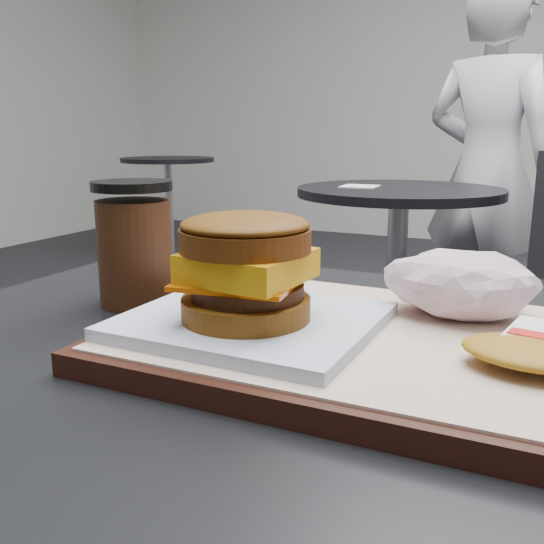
{
  "coord_description": "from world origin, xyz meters",
  "views": [
    {
      "loc": [
        0.15,
        -0.41,
        0.94
      ],
      "look_at": [
        -0.04,
        0.0,
        0.83
      ],
      "focal_mm": 40.0,
      "sensor_mm": 36.0,
      "label": 1
    }
  ],
  "objects_px": {
    "serving_tray": "(367,342)",
    "patron": "(488,173)",
    "crumpled_wrapper": "(460,283)",
    "coffee_cup": "(135,247)",
    "breakfast_sandwich": "(248,281)",
    "neighbor_table": "(397,245)"
  },
  "relations": [
    {
      "from": "serving_tray",
      "to": "patron",
      "type": "bearing_deg",
      "value": 94.16
    },
    {
      "from": "crumpled_wrapper",
      "to": "coffee_cup",
      "type": "xyz_separation_m",
      "value": [
        -0.31,
        -0.04,
        0.01
      ]
    },
    {
      "from": "breakfast_sandwich",
      "to": "neighbor_table",
      "type": "bearing_deg",
      "value": 99.96
    },
    {
      "from": "crumpled_wrapper",
      "to": "coffee_cup",
      "type": "distance_m",
      "value": 0.31
    },
    {
      "from": "neighbor_table",
      "to": "patron",
      "type": "height_order",
      "value": "patron"
    },
    {
      "from": "crumpled_wrapper",
      "to": "patron",
      "type": "height_order",
      "value": "patron"
    },
    {
      "from": "coffee_cup",
      "to": "patron",
      "type": "height_order",
      "value": "patron"
    },
    {
      "from": "coffee_cup",
      "to": "patron",
      "type": "bearing_deg",
      "value": 87.72
    },
    {
      "from": "crumpled_wrapper",
      "to": "patron",
      "type": "distance_m",
      "value": 2.2
    },
    {
      "from": "breakfast_sandwich",
      "to": "neighbor_table",
      "type": "distance_m",
      "value": 1.71
    },
    {
      "from": "coffee_cup",
      "to": "crumpled_wrapper",
      "type": "bearing_deg",
      "value": 6.5
    },
    {
      "from": "serving_tray",
      "to": "crumpled_wrapper",
      "type": "distance_m",
      "value": 0.1
    },
    {
      "from": "serving_tray",
      "to": "breakfast_sandwich",
      "type": "bearing_deg",
      "value": -155.59
    },
    {
      "from": "serving_tray",
      "to": "neighbor_table",
      "type": "xyz_separation_m",
      "value": [
        -0.38,
        1.62,
        -0.23
      ]
    },
    {
      "from": "breakfast_sandwich",
      "to": "coffee_cup",
      "type": "bearing_deg",
      "value": 155.46
    },
    {
      "from": "breakfast_sandwich",
      "to": "patron",
      "type": "distance_m",
      "value": 2.3
    },
    {
      "from": "coffee_cup",
      "to": "patron",
      "type": "relative_size",
      "value": 0.08
    },
    {
      "from": "neighbor_table",
      "to": "patron",
      "type": "xyz_separation_m",
      "value": [
        0.21,
        0.63,
        0.22
      ]
    },
    {
      "from": "breakfast_sandwich",
      "to": "crumpled_wrapper",
      "type": "bearing_deg",
      "value": 38.3
    },
    {
      "from": "serving_tray",
      "to": "breakfast_sandwich",
      "type": "height_order",
      "value": "breakfast_sandwich"
    },
    {
      "from": "coffee_cup",
      "to": "neighbor_table",
      "type": "bearing_deg",
      "value": 94.46
    },
    {
      "from": "breakfast_sandwich",
      "to": "crumpled_wrapper",
      "type": "relative_size",
      "value": 1.54
    }
  ]
}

